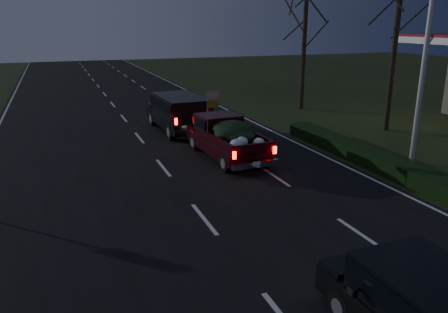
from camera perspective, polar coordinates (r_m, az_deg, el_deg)
name	(u,v)px	position (r m, az deg, el deg)	size (l,w,h in m)	color
ground	(204,219)	(12.71, -2.61, -8.21)	(120.00, 120.00, 0.00)	black
road_asphalt	(204,219)	(12.71, -2.61, -8.17)	(14.00, 120.00, 0.02)	black
hedge_row	(361,154)	(18.71, 17.49, 0.32)	(1.00, 10.00, 0.60)	black
light_pole	(430,22)	(18.41, 25.28, 15.65)	(0.50, 0.90, 9.16)	silver
bare_tree_mid	(399,4)	(24.12, 21.94, 18.05)	(3.60, 3.60, 8.50)	black
bare_tree_far	(305,27)	(29.15, 10.54, 16.33)	(3.60, 3.60, 7.00)	black
pickup_truck	(226,135)	(18.18, 0.32, 2.77)	(2.11, 4.93, 2.53)	black
lead_suv	(180,110)	(22.81, -5.79, 6.11)	(2.43, 5.36, 1.52)	black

